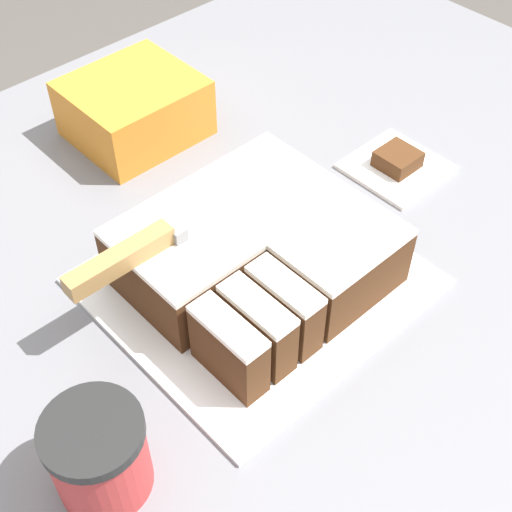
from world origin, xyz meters
The scene contains 8 objects.
countertop centered at (0.00, 0.00, 0.44)m, with size 1.40×1.10×0.89m.
cake_board centered at (-0.03, -0.01, 0.89)m, with size 0.34×0.32×0.01m.
cake centered at (-0.03, -0.01, 0.93)m, with size 0.26×0.24×0.08m.
knife centered at (-0.14, 0.04, 0.98)m, with size 0.30×0.03×0.02m.
coffee_cup centered at (-0.30, -0.10, 0.93)m, with size 0.09×0.09×0.10m.
paper_napkin centered at (0.25, 0.01, 0.89)m, with size 0.12×0.12×0.01m.
brownie centered at (0.25, 0.01, 0.90)m, with size 0.05×0.05×0.02m.
storage_box centered at (0.04, 0.32, 0.93)m, with size 0.17×0.16×0.09m.
Camera 1 is at (-0.41, -0.42, 1.52)m, focal length 50.00 mm.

